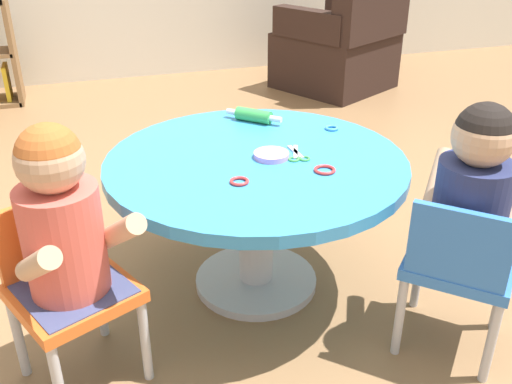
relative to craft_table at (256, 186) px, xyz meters
name	(u,v)px	position (x,y,z in m)	size (l,w,h in m)	color
ground_plane	(256,283)	(0.00, 0.00, -0.40)	(10.00, 10.00, 0.00)	olive
craft_table	(256,186)	(0.00, 0.00, 0.00)	(1.00, 1.00, 0.50)	silver
child_chair_left	(67,286)	(-0.63, -0.25, -0.09)	(0.40, 0.40, 0.54)	#B7B7BC
seated_child_left	(61,220)	(-0.61, -0.29, 0.13)	(0.39, 0.43, 0.51)	#3F4772
child_chair_right	(458,265)	(0.46, -0.50, -0.09)	(0.42, 0.42, 0.54)	#B7B7BC
seated_child_right	(473,191)	(0.49, -0.47, 0.13)	(0.43, 0.43, 0.51)	#3F4772
armchair_dark	(341,47)	(1.35, 2.15, -0.09)	(0.96, 0.96, 0.85)	black
rolling_pin	(254,115)	(0.10, 0.33, 0.13)	(0.18, 0.18, 0.05)	green
craft_scissors	(298,156)	(0.13, -0.03, 0.11)	(0.08, 0.14, 0.01)	silver
playdough_blob_0	(271,155)	(0.05, -0.01, 0.11)	(0.12, 0.12, 0.02)	#CC99E5
cookie_cutter_0	(325,170)	(0.17, -0.17, 0.11)	(0.07, 0.07, 0.01)	red
cookie_cutter_1	(239,181)	(-0.10, -0.16, 0.11)	(0.06, 0.06, 0.01)	red
cookie_cutter_2	(332,128)	(0.35, 0.17, 0.11)	(0.05, 0.05, 0.01)	#3F99D8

